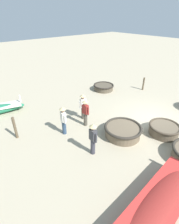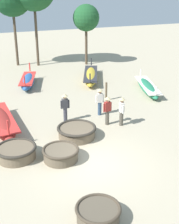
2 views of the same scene
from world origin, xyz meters
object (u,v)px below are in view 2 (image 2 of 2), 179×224
at_px(long_boat_green_hull, 147,87).
at_px(long_boat_white_hull, 91,76).
at_px(coracle_nearest, 16,152).
at_px(mooring_post_inland, 106,91).
at_px(tree_right_mid, 86,18).
at_px(long_boat_blue_hull, 1,122).
at_px(fisherman_hauling, 107,109).
at_px(long_boat_red_hull, 28,81).
at_px(coracle_weathered, 77,131).
at_px(fisherman_with_hat, 122,109).
at_px(fisherman_crouching, 65,106).
at_px(coracle_far_left, 98,213).
at_px(fisherman_standing_left, 100,100).
at_px(coracle_upturned, 61,154).

xyz_separation_m(long_boat_green_hull, long_boat_white_hull, (-2.88, 4.07, 0.05)).
height_order(coracle_nearest, mooring_post_inland, mooring_post_inland).
distance_m(coracle_nearest, tree_right_mid, 18.13).
height_order(coracle_nearest, long_boat_white_hull, long_boat_white_hull).
distance_m(long_boat_blue_hull, fisherman_hauling, 5.87).
xyz_separation_m(coracle_nearest, fisherman_hauling, (5.35, 1.84, 0.63)).
bearing_deg(long_boat_white_hull, long_boat_red_hull, 176.62).
height_order(long_boat_red_hull, long_boat_green_hull, long_boat_red_hull).
distance_m(coracle_weathered, fisherman_with_hat, 2.91).
height_order(fisherman_crouching, mooring_post_inland, fisherman_crouching).
xyz_separation_m(coracle_far_left, coracle_nearest, (-1.94, 5.07, 0.02)).
xyz_separation_m(long_boat_red_hull, long_boat_green_hull, (7.95, -4.37, -0.08)).
bearing_deg(coracle_nearest, long_boat_blue_hull, 94.32).
height_order(long_boat_red_hull, long_boat_white_hull, long_boat_red_hull).
bearing_deg(long_boat_white_hull, coracle_far_left, -110.41).
distance_m(long_boat_white_hull, fisherman_crouching, 8.22).
relative_size(long_boat_green_hull, long_boat_white_hull, 0.93).
height_order(coracle_weathered, fisherman_crouching, fisherman_crouching).
xyz_separation_m(fisherman_hauling, fisherman_standing_left, (0.14, 1.41, 0.00)).
bearing_deg(long_boat_green_hull, mooring_post_inland, -169.77).
bearing_deg(long_boat_white_hull, mooring_post_inland, -98.68).
xyz_separation_m(coracle_upturned, fisherman_crouching, (1.44, 3.97, 0.65)).
bearing_deg(coracle_far_left, tree_right_mid, 70.51).
distance_m(coracle_far_left, mooring_post_inland, 11.56).
bearing_deg(long_boat_green_hull, coracle_nearest, -150.01).
height_order(long_boat_green_hull, mooring_post_inland, mooring_post_inland).
height_order(coracle_upturned, mooring_post_inland, mooring_post_inland).
bearing_deg(coracle_weathered, coracle_nearest, -163.28).
relative_size(long_boat_green_hull, fisherman_hauling, 2.95).
height_order(long_boat_blue_hull, fisherman_with_hat, fisherman_with_hat).
height_order(coracle_upturned, coracle_weathered, coracle_weathered).
relative_size(fisherman_hauling, fisherman_crouching, 1.00).
bearing_deg(coracle_upturned, coracle_far_left, -88.94).
height_order(long_boat_blue_hull, fisherman_hauling, fisherman_hauling).
bearing_deg(long_boat_green_hull, coracle_upturned, -141.30).
xyz_separation_m(long_boat_blue_hull, fisherman_hauling, (5.62, -1.61, 0.56)).
height_order(long_boat_green_hull, tree_right_mid, tree_right_mid).
bearing_deg(mooring_post_inland, coracle_nearest, -141.86).
xyz_separation_m(coracle_upturned, long_boat_blue_hull, (-2.12, 4.31, 0.09)).
relative_size(long_boat_white_hull, fisherman_with_hat, 3.19).
bearing_deg(tree_right_mid, coracle_upturned, -114.32).
xyz_separation_m(fisherman_crouching, tree_right_mid, (5.80, 12.05, 3.37)).
distance_m(long_boat_blue_hull, fisherman_crouching, 3.61).
relative_size(fisherman_crouching, mooring_post_inland, 1.32).
xyz_separation_m(coracle_upturned, fisherman_with_hat, (4.19, 2.31, 0.65)).
height_order(coracle_weathered, fisherman_hauling, fisherman_hauling).
distance_m(long_boat_green_hull, fisherman_standing_left, 5.73).
distance_m(coracle_far_left, fisherman_crouching, 8.32).
xyz_separation_m(fisherman_crouching, mooring_post_inland, (3.57, 2.27, -0.32)).
bearing_deg(tree_right_mid, fisherman_crouching, -115.72).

